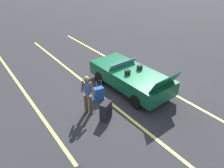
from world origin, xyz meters
TOP-DOWN VIEW (x-y plane):
  - ground_plane at (0.00, 0.00)m, footprint 80.00×80.00m
  - lot_line_near at (0.00, -1.26)m, footprint 18.00×0.12m
  - lot_line_mid at (0.00, 1.44)m, footprint 18.00×0.12m
  - lot_line_far at (0.00, 4.14)m, footprint 18.00×0.12m
  - convertible_car at (0.20, 0.01)m, footprint 4.25×1.93m
  - suitcase_large_black at (-1.12, 2.18)m, footprint 0.45×0.55m
  - suitcase_medium_bright at (0.07, 1.72)m, footprint 0.32×0.44m
  - traveler_person at (-0.40, 2.51)m, footprint 0.57×0.38m

SIDE VIEW (x-z plane):
  - ground_plane at x=0.00m, z-range 0.00..0.00m
  - lot_line_near at x=0.00m, z-range 0.00..0.00m
  - lot_line_mid at x=0.00m, z-range 0.00..0.00m
  - lot_line_far at x=0.00m, z-range 0.00..0.00m
  - suitcase_medium_bright at x=0.07m, z-range -0.19..0.82m
  - suitcase_large_black at x=-1.12m, z-range 0.00..0.74m
  - convertible_car at x=0.20m, z-range -0.16..1.35m
  - traveler_person at x=-0.40m, z-range 0.10..1.76m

